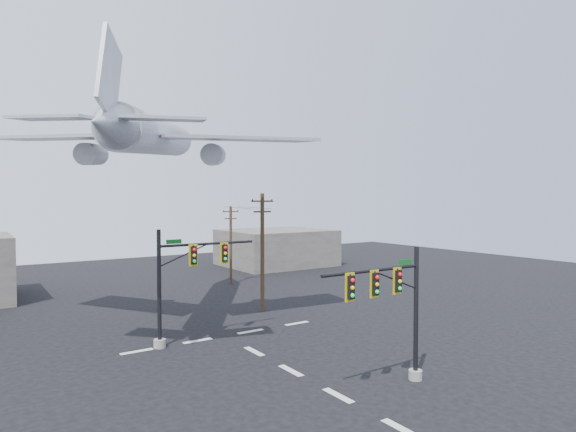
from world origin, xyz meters
TOP-DOWN VIEW (x-y plane):
  - ground at (0.00, 0.00)m, footprint 120.00×120.00m
  - lane_markings at (0.00, 5.33)m, footprint 14.00×21.20m
  - signal_mast_near at (3.09, -0.72)m, footprint 6.52×0.76m
  - signal_mast_far at (-3.12, 11.93)m, footprint 7.04×0.82m
  - utility_pole_a at (5.91, 16.89)m, footprint 1.97×0.37m
  - utility_pole_b at (9.55, 29.74)m, footprint 1.70×0.58m
  - power_lines at (7.73, 23.31)m, footprint 5.32×12.85m
  - airliner at (-2.98, 17.55)m, footprint 21.47×23.58m
  - building_right at (22.00, 40.00)m, footprint 14.00×12.00m

SIDE VIEW (x-z plane):
  - ground at x=0.00m, z-range 0.00..0.00m
  - lane_markings at x=0.00m, z-range 0.01..0.01m
  - building_right at x=22.00m, z-range 0.00..5.00m
  - signal_mast_near at x=3.09m, z-range 0.45..7.37m
  - signal_mast_far at x=-3.12m, z-range 0.27..7.72m
  - utility_pole_b at x=9.55m, z-range 0.20..8.77m
  - utility_pole_a at x=5.91m, z-range 0.23..10.06m
  - power_lines at x=7.73m, z-range 8.52..8.55m
  - airliner at x=-2.98m, z-range 10.60..17.34m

